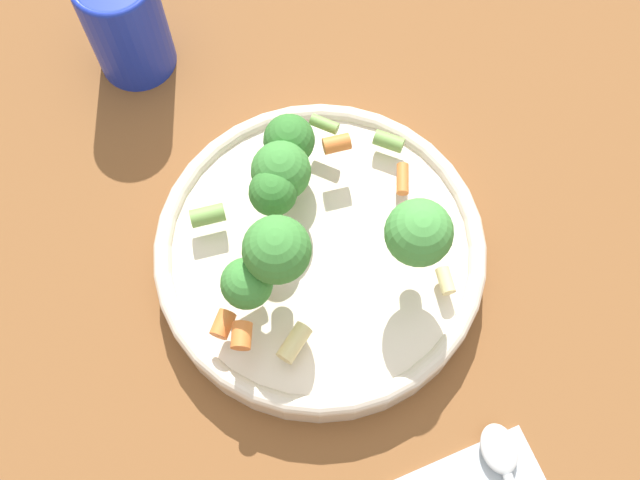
{
  "coord_description": "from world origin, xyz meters",
  "views": [
    {
      "loc": [
        -0.2,
        0.08,
        0.56
      ],
      "look_at": [
        0.0,
        0.0,
        0.05
      ],
      "focal_mm": 42.0,
      "sensor_mm": 36.0,
      "label": 1
    }
  ],
  "objects": [
    {
      "name": "bowl",
      "position": [
        0.0,
        0.0,
        0.02
      ],
      "size": [
        0.25,
        0.25,
        0.04
      ],
      "color": "beige",
      "rests_on": "ground_plane"
    },
    {
      "name": "ground_plane",
      "position": [
        0.0,
        0.0,
        0.0
      ],
      "size": [
        3.0,
        3.0,
        0.0
      ],
      "primitive_type": "plane",
      "color": "brown"
    },
    {
      "name": "pasta_salad",
      "position": [
        0.01,
        0.01,
        0.08
      ],
      "size": [
        0.17,
        0.19,
        0.09
      ],
      "color": "#8CB766",
      "rests_on": "bowl"
    },
    {
      "name": "cup",
      "position": [
        0.24,
        0.08,
        0.05
      ],
      "size": [
        0.07,
        0.07,
        0.1
      ],
      "color": "#192DAD",
      "rests_on": "ground_plane"
    }
  ]
}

